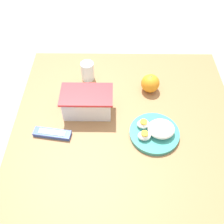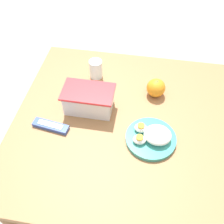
{
  "view_description": "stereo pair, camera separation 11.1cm",
  "coord_description": "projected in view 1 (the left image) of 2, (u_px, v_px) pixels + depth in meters",
  "views": [
    {
      "loc": [
        -0.05,
        -0.69,
        1.61
      ],
      "look_at": [
        -0.06,
        0.02,
        0.76
      ],
      "focal_mm": 42.0,
      "sensor_mm": 36.0,
      "label": 1
    },
    {
      "loc": [
        0.06,
        -0.68,
        1.61
      ],
      "look_at": [
        -0.06,
        0.02,
        0.76
      ],
      "focal_mm": 42.0,
      "sensor_mm": 36.0,
      "label": 2
    }
  ],
  "objects": [
    {
      "name": "orange_fruit",
      "position": [
        150.0,
        83.0,
        1.2
      ],
      "size": [
        0.08,
        0.08,
        0.08
      ],
      "color": "orange",
      "rests_on": "table"
    },
    {
      "name": "rice_plate",
      "position": [
        156.0,
        131.0,
        1.05
      ],
      "size": [
        0.2,
        0.2,
        0.06
      ],
      "color": "teal",
      "rests_on": "table"
    },
    {
      "name": "candy_bar",
      "position": [
        52.0,
        134.0,
        1.06
      ],
      "size": [
        0.16,
        0.06,
        0.02
      ],
      "color": "#334C9E",
      "rests_on": "table"
    },
    {
      "name": "ground_plane",
      "position": [
        121.0,
        191.0,
        1.68
      ],
      "size": [
        10.0,
        10.0,
        0.0
      ],
      "primitive_type": "plane",
      "color": "#B2A899"
    },
    {
      "name": "food_container",
      "position": [
        87.0,
        104.0,
        1.11
      ],
      "size": [
        0.22,
        0.13,
        0.11
      ],
      "color": "white",
      "rests_on": "table"
    },
    {
      "name": "table",
      "position": [
        125.0,
        134.0,
        1.19
      ],
      "size": [
        0.95,
        0.92,
        0.73
      ],
      "color": "#996B42",
      "rests_on": "ground_plane"
    },
    {
      "name": "drinking_glass",
      "position": [
        88.0,
        71.0,
        1.25
      ],
      "size": [
        0.06,
        0.06,
        0.09
      ],
      "color": "silver",
      "rests_on": "table"
    }
  ]
}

